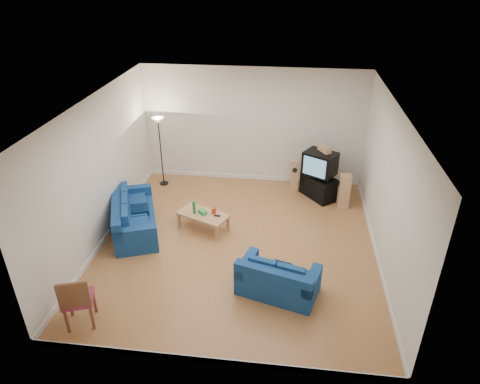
# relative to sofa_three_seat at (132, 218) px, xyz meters

# --- Properties ---
(room) EXTENTS (6.01, 6.51, 3.21)m
(room) POSITION_rel_sofa_three_seat_xyz_m (2.50, -0.27, 1.24)
(room) COLOR brown
(room) RESTS_ON ground
(sofa_three_seat) EXTENTS (1.61, 2.31, 0.82)m
(sofa_three_seat) POSITION_rel_sofa_three_seat_xyz_m (0.00, 0.00, 0.00)
(sofa_three_seat) COLOR navy
(sofa_three_seat) RESTS_ON ground
(sofa_loveseat) EXTENTS (1.64, 1.20, 0.74)m
(sofa_loveseat) POSITION_rel_sofa_three_seat_xyz_m (3.44, -1.77, -0.03)
(sofa_loveseat) COLOR navy
(sofa_loveseat) RESTS_ON ground
(coffee_table) EXTENTS (1.29, 0.99, 0.42)m
(coffee_table) POSITION_rel_sofa_three_seat_xyz_m (1.63, 0.23, 0.06)
(coffee_table) COLOR tan
(coffee_table) RESTS_ON ground
(bottle) EXTENTS (0.07, 0.07, 0.31)m
(bottle) POSITION_rel_sofa_three_seat_xyz_m (1.43, 0.22, 0.27)
(bottle) COLOR #197233
(bottle) RESTS_ON coffee_table
(tissue_box) EXTENTS (0.24, 0.23, 0.09)m
(tissue_box) POSITION_rel_sofa_three_seat_xyz_m (1.63, 0.22, 0.16)
(tissue_box) COLOR green
(tissue_box) RESTS_ON coffee_table
(red_canister) EXTENTS (0.13, 0.13, 0.14)m
(red_canister) POSITION_rel_sofa_three_seat_xyz_m (1.88, 0.27, 0.19)
(red_canister) COLOR red
(red_canister) RESTS_ON coffee_table
(remote) EXTENTS (0.15, 0.05, 0.02)m
(remote) POSITION_rel_sofa_three_seat_xyz_m (1.98, 0.16, 0.13)
(remote) COLOR black
(remote) RESTS_ON coffee_table
(tv_stand) EXTENTS (1.03, 1.10, 0.60)m
(tv_stand) POSITION_rel_sofa_three_seat_xyz_m (4.37, 2.15, -0.01)
(tv_stand) COLOR black
(tv_stand) RESTS_ON ground
(av_receiver) EXTENTS (0.52, 0.54, 0.10)m
(av_receiver) POSITION_rel_sofa_three_seat_xyz_m (4.42, 2.10, 0.34)
(av_receiver) COLOR black
(av_receiver) RESTS_ON tv_stand
(television) EXTENTS (0.96, 0.89, 0.60)m
(television) POSITION_rel_sofa_three_seat_xyz_m (4.32, 2.09, 0.69)
(television) COLOR black
(television) RESTS_ON av_receiver
(centre_speaker) EXTENTS (0.34, 0.42, 0.14)m
(centre_speaker) POSITION_rel_sofa_three_seat_xyz_m (4.41, 2.17, 1.06)
(centre_speaker) COLOR tan
(centre_speaker) RESTS_ON television
(speaker_left) EXTENTS (0.22, 0.29, 0.91)m
(speaker_left) POSITION_rel_sofa_three_seat_xyz_m (3.70, 2.43, 0.15)
(speaker_left) COLOR tan
(speaker_left) RESTS_ON ground
(speaker_right) EXTENTS (0.30, 0.23, 0.92)m
(speaker_right) POSITION_rel_sofa_three_seat_xyz_m (4.95, 1.66, 0.16)
(speaker_right) COLOR tan
(speaker_right) RESTS_ON ground
(floor_lamp) EXTENTS (0.33, 0.33, 1.95)m
(floor_lamp) POSITION_rel_sofa_three_seat_xyz_m (0.05, 2.37, 1.30)
(floor_lamp) COLOR black
(floor_lamp) RESTS_ON ground
(dining_chair) EXTENTS (0.63, 0.63, 1.05)m
(dining_chair) POSITION_rel_sofa_three_seat_xyz_m (0.14, -2.99, 0.28)
(dining_chair) COLOR brown
(dining_chair) RESTS_ON ground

